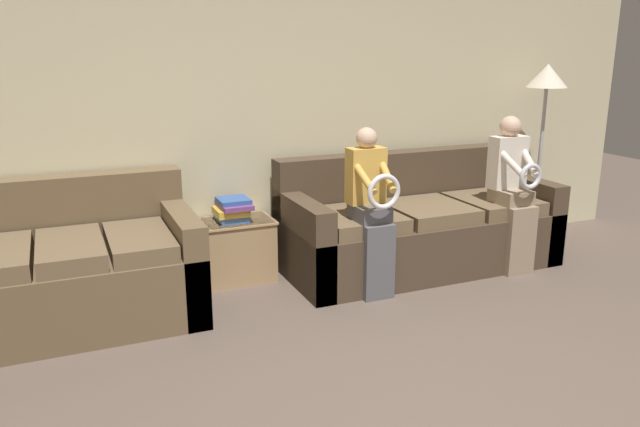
# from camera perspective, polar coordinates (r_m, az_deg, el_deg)

# --- Properties ---
(wall_back) EXTENTS (7.20, 0.06, 2.55)m
(wall_back) POSITION_cam_1_polar(r_m,az_deg,el_deg) (4.91, -5.24, 9.50)
(wall_back) COLOR beige
(wall_back) RESTS_ON ground_plane
(couch_main) EXTENTS (2.21, 0.90, 0.90)m
(couch_main) POSITION_cam_1_polar(r_m,az_deg,el_deg) (5.12, 8.90, -1.23)
(couch_main) COLOR #473828
(couch_main) RESTS_ON ground_plane
(couch_side) EXTENTS (1.57, 0.99, 0.90)m
(couch_side) POSITION_cam_1_polar(r_m,az_deg,el_deg) (4.38, -21.69, -4.96)
(couch_side) COLOR brown
(couch_side) RESTS_ON ground_plane
(child_left_seated) EXTENTS (0.27, 0.36, 1.20)m
(child_left_seated) POSITION_cam_1_polar(r_m,az_deg,el_deg) (4.42, 4.72, 0.76)
(child_left_seated) COLOR #56565B
(child_left_seated) RESTS_ON ground_plane
(child_right_seated) EXTENTS (0.30, 0.37, 1.22)m
(child_right_seated) POSITION_cam_1_polar(r_m,az_deg,el_deg) (5.12, 17.24, 2.24)
(child_right_seated) COLOR gray
(child_right_seated) RESTS_ON ground_plane
(side_shelf) EXTENTS (0.60, 0.38, 0.47)m
(side_shelf) POSITION_cam_1_polar(r_m,az_deg,el_deg) (4.81, -7.85, -3.28)
(side_shelf) COLOR tan
(side_shelf) RESTS_ON ground_plane
(book_stack) EXTENTS (0.26, 0.31, 0.17)m
(book_stack) POSITION_cam_1_polar(r_m,az_deg,el_deg) (4.72, -8.02, 0.37)
(book_stack) COLOR #33569E
(book_stack) RESTS_ON side_shelf
(floor_lamp) EXTENTS (0.35, 0.35, 1.60)m
(floor_lamp) POSITION_cam_1_polar(r_m,az_deg,el_deg) (5.86, 19.97, 10.49)
(floor_lamp) COLOR #2D2B28
(floor_lamp) RESTS_ON ground_plane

